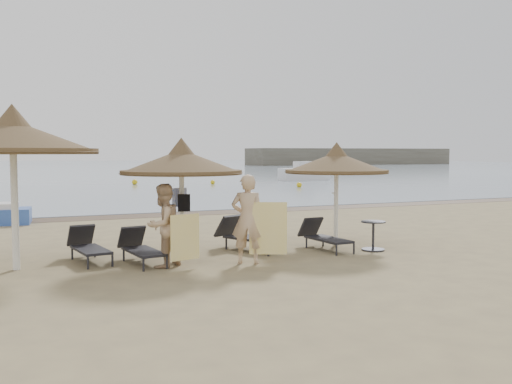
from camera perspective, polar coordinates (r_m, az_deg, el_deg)
ground at (r=12.08m, az=-2.95°, el=-6.98°), size 160.00×160.00×0.00m
sea at (r=91.23m, az=-20.92°, el=2.30°), size 200.00×140.00×0.03m
wet_sand_strip at (r=21.05m, az=-11.99°, el=-2.35°), size 200.00×1.60×0.01m
palapa_left at (r=12.00m, az=-23.15°, el=5.00°), size 3.26×3.26×3.23m
palapa_center at (r=12.26m, az=-7.46°, el=2.94°), size 2.63×2.63×2.61m
palapa_right at (r=14.15m, az=8.05°, el=2.87°), size 2.57×2.57×2.55m
lounger_far_left at (r=12.61m, az=-16.46°, el=-5.16°), size 0.77×1.69×0.73m
lounger_near_left at (r=12.14m, az=-11.51°, el=-5.44°), size 0.74×1.67×0.72m
lounger_near_right at (r=13.46m, az=-1.06°, el=-4.30°), size 1.25×1.85×0.79m
lounger_far_right at (r=13.62m, az=6.72°, el=-4.37°), size 0.66×1.65×0.72m
side_table at (r=13.65m, az=11.64°, el=-4.40°), size 0.57×0.57×0.69m
person_left at (r=11.53m, az=-9.28°, el=-2.66°), size 1.07×0.98×1.94m
person_right at (r=11.72m, az=-0.85°, el=-2.00°), size 1.17×1.04×2.15m
towel_left at (r=11.33m, az=-7.11°, el=-4.51°), size 0.64×0.17×0.91m
towel_right at (r=11.67m, az=1.22°, el=-3.65°), size 0.71×0.34×1.08m
bag_patterned at (r=12.47m, az=-7.66°, el=-0.52°), size 0.33×0.22×0.40m
bag_dark at (r=12.15m, az=-7.22°, el=-1.08°), size 0.27×0.13×0.36m
buoy_mid at (r=41.04m, az=-12.03°, el=0.97°), size 0.39×0.39×0.39m
buoy_right at (r=37.28m, az=4.34°, el=0.72°), size 0.35×0.35×0.35m
buoy_extra at (r=40.67m, az=-4.35°, el=0.98°), size 0.32×0.32×0.32m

